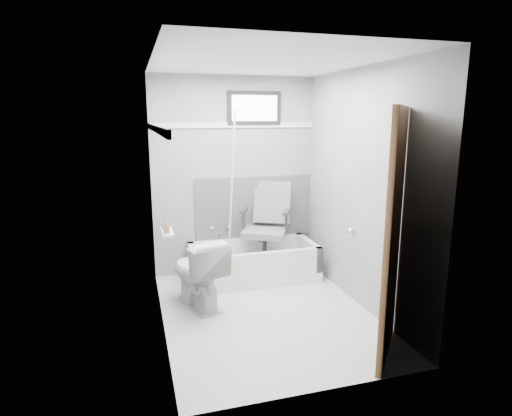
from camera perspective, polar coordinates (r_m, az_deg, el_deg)
name	(u,v)px	position (r m, az deg, el deg)	size (l,w,h in m)	color
floor	(266,313)	(4.40, 1.31, -13.78)	(2.60, 2.60, 0.00)	silver
ceiling	(267,61)	(3.99, 1.48, 18.99)	(2.60, 2.60, 0.00)	silver
wall_back	(234,177)	(5.26, -2.89, 4.21)	(2.00, 0.02, 2.40)	slate
wall_front	(326,229)	(2.84, 9.33, -2.75)	(2.00, 0.02, 2.40)	slate
wall_left	(158,200)	(3.85, -12.95, 0.99)	(0.02, 2.60, 2.40)	slate
wall_right	(361,190)	(4.43, 13.84, 2.38)	(0.02, 2.60, 2.40)	slate
bathtub	(253,262)	(5.18, -0.34, -7.18)	(1.50, 0.70, 0.42)	white
office_chair	(265,226)	(5.15, 1.17, -2.41)	(0.59, 0.59, 1.02)	slate
toilet	(198,273)	(4.45, -7.78, -8.55)	(0.41, 0.74, 0.72)	white
door	(446,245)	(3.44, 24.03, -4.51)	(0.78, 0.78, 2.00)	brown
window	(254,108)	(5.26, -0.23, 13.18)	(0.66, 0.04, 0.40)	black
backerboard	(254,207)	(5.39, -0.24, 0.09)	(1.50, 0.02, 0.78)	#4C4C4F
trim_back	(234,125)	(5.20, -2.93, 10.97)	(2.00, 0.02, 0.06)	white
trim_left	(156,129)	(3.78, -13.20, 10.26)	(0.02, 2.60, 0.06)	white
pole	(232,192)	(5.04, -3.28, 2.12)	(0.02, 0.02, 1.95)	white
shelf	(167,232)	(3.95, -11.76, -3.15)	(0.10, 0.32, 0.03)	white
soap_bottle_a	(166,227)	(3.85, -11.85, -2.52)	(0.05, 0.05, 0.10)	olive
soap_bottle_b	(165,224)	(3.99, -12.01, -2.12)	(0.07, 0.07, 0.09)	#476C82
faucet	(220,229)	(5.32, -4.84, -2.87)	(0.26, 0.10, 0.16)	silver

